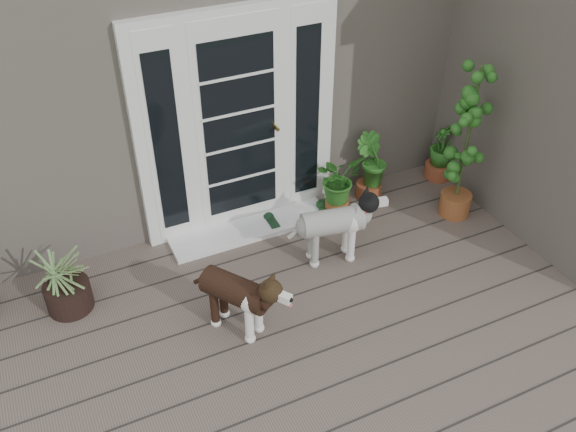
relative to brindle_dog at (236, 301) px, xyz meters
name	(u,v)px	position (x,y,z in m)	size (l,w,h in m)	color
deck	(374,374)	(0.79, -0.85, -0.37)	(6.20, 4.60, 0.12)	#6B5B4C
house_main	(185,12)	(0.79, 3.40, 1.12)	(7.40, 4.00, 3.10)	#665E54
door_unit	(238,124)	(0.59, 1.35, 0.77)	(1.90, 0.14, 2.15)	white
door_step	(251,228)	(0.59, 1.15, -0.28)	(1.60, 0.40, 0.05)	white
brindle_dog	(236,301)	(0.00, 0.00, 0.00)	(0.32, 0.74, 0.61)	#311C11
white_dog	(332,232)	(1.10, 0.44, 0.00)	(0.32, 0.75, 0.62)	silver
spider_plant	(63,277)	(-1.19, 0.83, 0.03)	(0.63, 0.63, 0.68)	#78955C
herb_a	(338,189)	(1.49, 1.05, -0.02)	(0.46, 0.46, 0.58)	#2E651C
herb_b	(370,175)	(1.94, 1.15, -0.05)	(0.34, 0.34, 0.52)	#1B5F1C
herb_c	(440,157)	(2.82, 1.15, -0.06)	(0.32, 0.32, 0.49)	#1B6020
sapling	(467,143)	(2.56, 0.53, 0.52)	(0.49, 0.49, 1.65)	#185418
clog_left	(272,222)	(0.81, 1.12, -0.27)	(0.13, 0.27, 0.08)	black
clog_right	(325,211)	(1.36, 1.05, -0.26)	(0.15, 0.32, 0.10)	#143316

